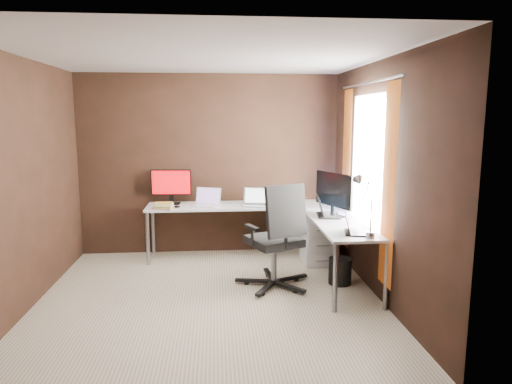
{
  "coord_description": "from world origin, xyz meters",
  "views": [
    {
      "loc": [
        0.08,
        -4.6,
        1.92
      ],
      "look_at": [
        0.58,
        0.95,
        0.99
      ],
      "focal_mm": 32.0,
      "sensor_mm": 36.0,
      "label": 1
    }
  ],
  "objects_px": {
    "laptop_white": "(207,202)",
    "book_stack": "(163,206)",
    "monitor_left": "(171,185)",
    "desk_lamp": "(363,198)",
    "office_chair": "(276,257)",
    "monitor_right": "(334,192)",
    "laptop_black_big": "(325,212)",
    "wastebasket": "(340,271)",
    "laptop_silver": "(256,202)",
    "laptop_black_small": "(352,229)",
    "drawer_pedestal": "(319,240)"
  },
  "relations": [
    {
      "from": "monitor_left",
      "to": "laptop_black_big",
      "type": "distance_m",
      "value": 2.16
    },
    {
      "from": "laptop_silver",
      "to": "wastebasket",
      "type": "distance_m",
      "value": 1.53
    },
    {
      "from": "wastebasket",
      "to": "desk_lamp",
      "type": "bearing_deg",
      "value": -87.26
    },
    {
      "from": "laptop_white",
      "to": "wastebasket",
      "type": "xyz_separation_m",
      "value": [
        1.54,
        -1.12,
        -0.63
      ]
    },
    {
      "from": "monitor_left",
      "to": "desk_lamp",
      "type": "relative_size",
      "value": 0.88
    },
    {
      "from": "laptop_black_big",
      "to": "book_stack",
      "type": "xyz_separation_m",
      "value": [
        -2.0,
        0.63,
        -0.02
      ]
    },
    {
      "from": "book_stack",
      "to": "drawer_pedestal",
      "type": "bearing_deg",
      "value": -4.48
    },
    {
      "from": "drawer_pedestal",
      "to": "desk_lamp",
      "type": "xyz_separation_m",
      "value": [
        0.1,
        -1.44,
        0.82
      ]
    },
    {
      "from": "laptop_silver",
      "to": "laptop_black_small",
      "type": "bearing_deg",
      "value": -45.29
    },
    {
      "from": "monitor_right",
      "to": "laptop_white",
      "type": "xyz_separation_m",
      "value": [
        -1.52,
        0.83,
        -0.25
      ]
    },
    {
      "from": "desk_lamp",
      "to": "wastebasket",
      "type": "bearing_deg",
      "value": 109.67
    },
    {
      "from": "laptop_white",
      "to": "book_stack",
      "type": "height_order",
      "value": "laptop_white"
    },
    {
      "from": "monitor_left",
      "to": "laptop_white",
      "type": "relative_size",
      "value": 1.31
    },
    {
      "from": "monitor_left",
      "to": "laptop_black_small",
      "type": "xyz_separation_m",
      "value": [
        2.0,
        -1.79,
        -0.22
      ]
    },
    {
      "from": "laptop_white",
      "to": "drawer_pedestal",
      "type": "bearing_deg",
      "value": 8.45
    },
    {
      "from": "office_chair",
      "to": "wastebasket",
      "type": "height_order",
      "value": "office_chair"
    },
    {
      "from": "drawer_pedestal",
      "to": "laptop_silver",
      "type": "relative_size",
      "value": 1.46
    },
    {
      "from": "book_stack",
      "to": "laptop_black_big",
      "type": "bearing_deg",
      "value": -17.49
    },
    {
      "from": "laptop_black_small",
      "to": "book_stack",
      "type": "relative_size",
      "value": 1.16
    },
    {
      "from": "laptop_white",
      "to": "laptop_black_big",
      "type": "height_order",
      "value": "laptop_black_big"
    },
    {
      "from": "monitor_left",
      "to": "laptop_black_small",
      "type": "height_order",
      "value": "monitor_left"
    },
    {
      "from": "drawer_pedestal",
      "to": "book_stack",
      "type": "distance_m",
      "value": 2.09
    },
    {
      "from": "book_stack",
      "to": "wastebasket",
      "type": "relative_size",
      "value": 0.94
    },
    {
      "from": "wastebasket",
      "to": "monitor_right",
      "type": "bearing_deg",
      "value": 93.79
    },
    {
      "from": "laptop_silver",
      "to": "laptop_black_small",
      "type": "height_order",
      "value": "laptop_silver"
    },
    {
      "from": "laptop_white",
      "to": "office_chair",
      "type": "height_order",
      "value": "office_chair"
    },
    {
      "from": "laptop_silver",
      "to": "wastebasket",
      "type": "relative_size",
      "value": 1.36
    },
    {
      "from": "monitor_right",
      "to": "monitor_left",
      "type": "bearing_deg",
      "value": 39.3
    },
    {
      "from": "monitor_left",
      "to": "wastebasket",
      "type": "relative_size",
      "value": 1.81
    },
    {
      "from": "monitor_right",
      "to": "laptop_silver",
      "type": "xyz_separation_m",
      "value": [
        -0.87,
        0.78,
        -0.25
      ]
    },
    {
      "from": "laptop_black_small",
      "to": "wastebasket",
      "type": "bearing_deg",
      "value": 10.78
    },
    {
      "from": "laptop_white",
      "to": "book_stack",
      "type": "bearing_deg",
      "value": -144.13
    },
    {
      "from": "book_stack",
      "to": "office_chair",
      "type": "xyz_separation_m",
      "value": [
        1.35,
        -1.0,
        -0.42
      ]
    },
    {
      "from": "monitor_right",
      "to": "book_stack",
      "type": "bearing_deg",
      "value": 47.92
    },
    {
      "from": "monitor_left",
      "to": "book_stack",
      "type": "height_order",
      "value": "monitor_left"
    },
    {
      "from": "laptop_white",
      "to": "laptop_black_small",
      "type": "distance_m",
      "value": 2.21
    },
    {
      "from": "wastebasket",
      "to": "office_chair",
      "type": "bearing_deg",
      "value": -177.46
    },
    {
      "from": "laptop_white",
      "to": "laptop_silver",
      "type": "distance_m",
      "value": 0.66
    },
    {
      "from": "office_chair",
      "to": "monitor_right",
      "type": "bearing_deg",
      "value": 0.3
    },
    {
      "from": "laptop_white",
      "to": "desk_lamp",
      "type": "height_order",
      "value": "desk_lamp"
    },
    {
      "from": "book_stack",
      "to": "wastebasket",
      "type": "xyz_separation_m",
      "value": [
        2.1,
        -0.97,
        -0.62
      ]
    },
    {
      "from": "wastebasket",
      "to": "book_stack",
      "type": "bearing_deg",
      "value": 155.31
    },
    {
      "from": "wastebasket",
      "to": "laptop_black_big",
      "type": "bearing_deg",
      "value": 107.55
    },
    {
      "from": "laptop_black_small",
      "to": "book_stack",
      "type": "height_order",
      "value": "laptop_black_small"
    },
    {
      "from": "monitor_right",
      "to": "laptop_white",
      "type": "distance_m",
      "value": 1.75
    },
    {
      "from": "laptop_black_small",
      "to": "desk_lamp",
      "type": "xyz_separation_m",
      "value": [
        0.06,
        -0.14,
        0.35
      ]
    },
    {
      "from": "laptop_black_small",
      "to": "wastebasket",
      "type": "distance_m",
      "value": 0.79
    },
    {
      "from": "desk_lamp",
      "to": "office_chair",
      "type": "relative_size",
      "value": 0.52
    },
    {
      "from": "laptop_silver",
      "to": "office_chair",
      "type": "height_order",
      "value": "office_chair"
    },
    {
      "from": "monitor_left",
      "to": "laptop_black_big",
      "type": "height_order",
      "value": "monitor_left"
    }
  ]
}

